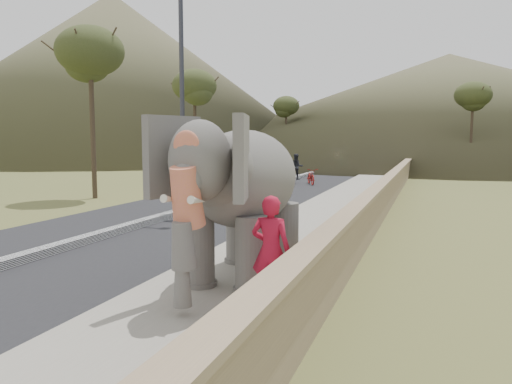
# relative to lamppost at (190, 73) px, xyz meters

# --- Properties ---
(road) EXTENTS (7.00, 120.00, 0.03)m
(road) POSITION_rel_lamppost_xyz_m (-0.31, -1.87, -4.86)
(road) COLOR black
(road) RESTS_ON ground
(median) EXTENTS (0.35, 120.00, 0.22)m
(median) POSITION_rel_lamppost_xyz_m (-0.31, -1.87, -4.76)
(median) COLOR black
(median) RESTS_ON ground
(walkway) EXTENTS (3.00, 120.00, 0.15)m
(walkway) POSITION_rel_lamppost_xyz_m (4.69, -1.87, -4.80)
(walkway) COLOR #9E9687
(walkway) RESTS_ON ground
(parapet) EXTENTS (0.30, 120.00, 1.10)m
(parapet) POSITION_rel_lamppost_xyz_m (6.34, -1.87, -4.32)
(parapet) COLOR tan
(parapet) RESTS_ON ground
(lamppost) EXTENTS (1.76, 0.36, 8.00)m
(lamppost) POSITION_rel_lamppost_xyz_m (0.00, 0.00, 0.00)
(lamppost) COLOR #2F3034
(lamppost) RESTS_ON ground
(signboard) EXTENTS (0.60, 0.08, 2.40)m
(signboard) POSITION_rel_lamppost_xyz_m (0.19, -0.93, -3.23)
(signboard) COLOR #2D2D33
(signboard) RESTS_ON ground
(hill_left) EXTENTS (60.00, 60.00, 22.00)m
(hill_left) POSITION_rel_lamppost_xyz_m (-33.31, 43.13, 6.13)
(hill_left) COLOR brown
(hill_left) RESTS_ON ground
(hill_far) EXTENTS (80.00, 80.00, 14.00)m
(hill_far) POSITION_rel_lamppost_xyz_m (9.69, 58.13, 2.13)
(hill_far) COLOR brown
(hill_far) RESTS_ON ground
(elephant_and_man) EXTENTS (2.30, 3.96, 2.82)m
(elephant_and_man) POSITION_rel_lamppost_xyz_m (4.71, -7.18, -3.32)
(elephant_and_man) COLOR slate
(elephant_and_man) RESTS_ON ground
(motorcyclist) EXTENTS (1.95, 1.85, 1.77)m
(motorcyclist) POSITION_rel_lamppost_xyz_m (1.05, 12.43, -4.20)
(motorcyclist) COLOR maroon
(motorcyclist) RESTS_ON ground
(trees) EXTENTS (47.93, 35.17, 7.75)m
(trees) POSITION_rel_lamppost_xyz_m (12.44, 18.56, -1.33)
(trees) COLOR #473828
(trees) RESTS_ON ground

